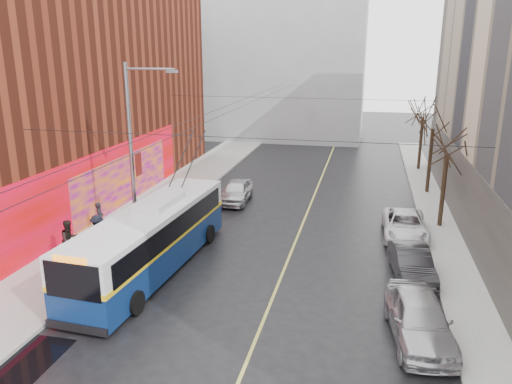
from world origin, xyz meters
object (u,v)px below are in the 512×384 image
Objects in this scene: tree_mid at (434,117)px; parked_car_c at (405,225)px; parked_car_a at (419,318)px; pedestrian_b at (70,240)px; tree_far at (424,107)px; pedestrian_c at (98,233)px; tree_near at (449,139)px; parked_car_b at (412,263)px; following_car at (236,191)px; streetlight_pole at (134,151)px; pedestrian_a at (100,218)px; trolleybus at (152,238)px.

tree_mid reaches higher than parked_car_c.
parked_car_a is 15.54m from pedestrian_b.
tree_far is 27.46m from pedestrian_c.
parked_car_b is at bearing -106.10° from tree_near.
following_car is (-10.30, 9.21, 0.03)m from parked_car_b.
tree_far is at bearing 81.70° from parked_car_c.
pedestrian_b is at bearing -157.43° from parked_car_c.
streetlight_pole is 4.96× the size of pedestrian_c.
parked_car_b is (-2.00, -20.93, -4.46)m from tree_far.
tree_mid reaches higher than parked_car_a.
pedestrian_a is at bearing 30.93° from pedestrian_b.
tree_far is 3.46× the size of pedestrian_b.
tree_mid is 1.02× the size of tree_far.
pedestrian_c is at bearing -127.57° from tree_far.
trolleybus reaches higher than pedestrian_a.
tree_mid is 1.42× the size of parked_car_a.
parked_car_a is 2.48× the size of pedestrian_b.
parked_car_a reaches higher than following_car.
parked_car_c is 11.13m from following_car.
streetlight_pole is at bearing -130.66° from pedestrian_a.
parked_car_c is (-2.00, -8.95, -4.58)m from tree_mid.
tree_far reaches higher than pedestrian_b.
parked_car_b is at bearing -98.17° from tree_mid.
pedestrian_c reaches higher than parked_car_b.
tree_far reaches higher than parked_car_a.
following_car is (2.84, 8.28, -4.14)m from streetlight_pole.
pedestrian_c reaches higher than following_car.
tree_mid reaches higher than parked_car_b.
streetlight_pole is at bearing -139.35° from tree_mid.
tree_near is 18.92m from pedestrian_a.
trolleybus is at bearing -120.34° from tree_far.
tree_near is at bearing -122.03° from pedestrian_c.
tree_near is 3.53× the size of pedestrian_c.
parked_car_a reaches higher than parked_car_b.
parked_car_c is at bearing 82.71° from parked_car_b.
trolleybus is at bearing -151.42° from pedestrian_a.
trolleybus reaches higher than parked_car_c.
following_car is at bearing 71.06° from streetlight_pole.
pedestrian_b is (0.42, -3.43, 0.10)m from pedestrian_a.
pedestrian_c is (-16.56, -14.52, -4.20)m from tree_mid.
tree_mid is 0.57× the size of trolleybus.
tree_mid is at bearing 53.10° from trolleybus.
trolleybus is at bearing -54.04° from streetlight_pole.
trolleybus is 6.41× the size of pedestrian_c.
trolleybus is 11.39m from parked_car_b.
following_car is (-12.30, -11.72, -4.43)m from tree_far.
tree_far reaches higher than parked_car_b.
pedestrian_c is at bearing 155.93° from parked_car_a.
pedestrian_a is (-17.74, -12.25, -4.26)m from tree_mid.
trolleybus is (-13.24, -15.62, -3.73)m from tree_mid.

